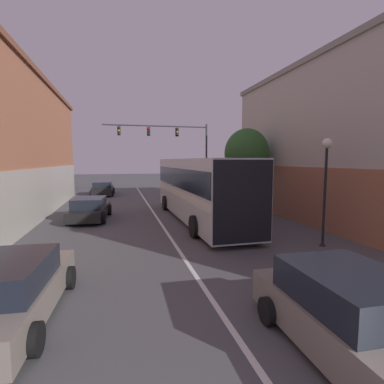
{
  "coord_description": "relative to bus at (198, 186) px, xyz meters",
  "views": [
    {
      "loc": [
        -2.14,
        0.71,
        3.4
      ],
      "look_at": [
        1.47,
        15.51,
        1.8
      ],
      "focal_mm": 28.0,
      "sensor_mm": 36.0,
      "label": 1
    }
  ],
  "objects": [
    {
      "name": "lane_center_line",
      "position": [
        -2.23,
        -0.75,
        -1.96
      ],
      "size": [
        0.14,
        44.87,
        0.01
      ],
      "color": "silver",
      "rests_on": "ground_plane"
    },
    {
      "name": "bus",
      "position": [
        0.0,
        0.0,
        0.0
      ],
      "size": [
        2.95,
        12.47,
        3.51
      ],
      "rotation": [
        0.0,
        0.0,
        1.59
      ],
      "color": "#B7B7BC",
      "rests_on": "ground_plane"
    },
    {
      "name": "hatchback_foreground",
      "position": [
        -0.47,
        -12.41,
        -1.28
      ],
      "size": [
        2.24,
        4.52,
        1.48
      ],
      "rotation": [
        0.0,
        0.0,
        1.55
      ],
      "color": "slate",
      "rests_on": "ground_plane"
    },
    {
      "name": "parked_car_left_near",
      "position": [
        -5.97,
        14.1,
        -1.32
      ],
      "size": [
        2.23,
        4.36,
        1.35
      ],
      "rotation": [
        0.0,
        0.0,
        1.55
      ],
      "color": "black",
      "rests_on": "ground_plane"
    },
    {
      "name": "parked_car_left_mid",
      "position": [
        -6.07,
        1.5,
        -1.34
      ],
      "size": [
        2.35,
        4.53,
        1.3
      ],
      "rotation": [
        0.0,
        0.0,
        1.48
      ],
      "color": "black",
      "rests_on": "ground_plane"
    },
    {
      "name": "parked_car_left_far",
      "position": [
        -6.66,
        -9.66,
        -1.31
      ],
      "size": [
        2.11,
        4.63,
        1.38
      ],
      "rotation": [
        0.0,
        0.0,
        1.51
      ],
      "color": "slate",
      "rests_on": "ground_plane"
    },
    {
      "name": "traffic_signal_gantry",
      "position": [
        0.7,
        11.66,
        3.22
      ],
      "size": [
        9.77,
        0.36,
        6.9
      ],
      "color": "#333338",
      "rests_on": "ground_plane"
    },
    {
      "name": "street_lamp",
      "position": [
        3.47,
        -6.36,
        0.88
      ],
      "size": [
        0.39,
        0.39,
        4.27
      ],
      "color": "black",
      "rests_on": "ground_plane"
    },
    {
      "name": "street_tree_near",
      "position": [
        3.63,
        1.49,
        1.89
      ],
      "size": [
        2.89,
        2.6,
        5.46
      ],
      "color": "#3D2D1E",
      "rests_on": "ground_plane"
    }
  ]
}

